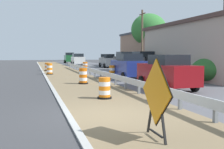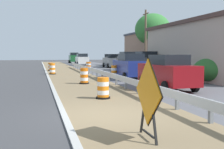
{
  "view_description": "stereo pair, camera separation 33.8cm",
  "coord_description": "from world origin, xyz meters",
  "views": [
    {
      "loc": [
        -2.4,
        -8.85,
        2.04
      ],
      "look_at": [
        1.93,
        6.1,
        0.86
      ],
      "focal_mm": 44.35,
      "sensor_mm": 36.0,
      "label": 1
    },
    {
      "loc": [
        -2.07,
        -8.94,
        2.04
      ],
      "look_at": [
        1.93,
        6.1,
        0.86
      ],
      "focal_mm": 44.35,
      "sensor_mm": 36.0,
      "label": 2
    }
  ],
  "objects": [
    {
      "name": "ground_plane",
      "position": [
        0.0,
        0.0,
        0.0
      ],
      "size": [
        160.0,
        160.0,
        0.0
      ],
      "primitive_type": "plane",
      "color": "#3D3D3F"
    },
    {
      "name": "median_dirt_strip",
      "position": [
        0.87,
        0.0,
        0.0
      ],
      "size": [
        4.15,
        120.0,
        0.01
      ],
      "primitive_type": "cube",
      "color": "#7F6B4C",
      "rests_on": "ground"
    },
    {
      "name": "curb_near_edge",
      "position": [
        -1.3,
        0.0,
        0.0
      ],
      "size": [
        0.2,
        120.0,
        0.11
      ],
      "primitive_type": "cube",
      "color": "#ADADA8",
      "rests_on": "ground"
    },
    {
      "name": "guardrail_median",
      "position": [
        2.71,
        3.12,
        0.52
      ],
      "size": [
        0.18,
        57.0,
        0.71
      ],
      "color": "silver",
      "rests_on": "ground"
    },
    {
      "name": "warning_sign_diamond",
      "position": [
        0.43,
        -2.86,
        1.06
      ],
      "size": [
        0.08,
        1.68,
        1.98
      ],
      "rotation": [
        0.0,
        0.0,
        3.12
      ],
      "color": "black",
      "rests_on": "ground"
    },
    {
      "name": "traffic_barrel_nearest",
      "position": [
        0.73,
        3.17,
        0.43
      ],
      "size": [
        0.65,
        0.65,
        0.97
      ],
      "color": "orange",
      "rests_on": "ground"
    },
    {
      "name": "traffic_barrel_close",
      "position": [
        0.88,
        9.48,
        0.48
      ],
      "size": [
        0.65,
        0.65,
        1.06
      ],
      "color": "orange",
      "rests_on": "ground"
    },
    {
      "name": "traffic_barrel_mid",
      "position": [
        4.04,
        13.32,
        0.47
      ],
      "size": [
        0.64,
        0.64,
        1.05
      ],
      "color": "orange",
      "rests_on": "ground"
    },
    {
      "name": "traffic_barrel_far",
      "position": [
        -0.78,
        18.69,
        0.49
      ],
      "size": [
        0.68,
        0.68,
        1.09
      ],
      "color": "orange",
      "rests_on": "ground"
    },
    {
      "name": "traffic_barrel_farther",
      "position": [
        3.92,
        25.04,
        0.44
      ],
      "size": [
        0.74,
        0.74,
        0.99
      ],
      "color": "orange",
      "rests_on": "ground"
    },
    {
      "name": "traffic_barrel_farthest",
      "position": [
        -0.73,
        24.31,
        0.43
      ],
      "size": [
        0.64,
        0.64,
        0.95
      ],
      "color": "orange",
      "rests_on": "ground"
    },
    {
      "name": "car_lead_near_lane",
      "position": [
        5.23,
        50.18,
        1.11
      ],
      "size": [
        2.13,
        4.43,
        2.23
      ],
      "rotation": [
        0.0,
        0.0,
        1.55
      ],
      "color": "#195128",
      "rests_on": "ground"
    },
    {
      "name": "car_trailing_near_lane",
      "position": [
        8.35,
        16.82,
        1.12
      ],
      "size": [
        2.02,
        4.73,
        2.24
      ],
      "rotation": [
        0.0,
        0.0,
        -1.58
      ],
      "color": "black",
      "rests_on": "ground"
    },
    {
      "name": "car_lead_far_lane",
      "position": [
        5.04,
        5.53,
        0.99
      ],
      "size": [
        2.02,
        4.73,
        1.97
      ],
      "rotation": [
        0.0,
        0.0,
        1.59
      ],
      "color": "maroon",
      "rests_on": "ground"
    },
    {
      "name": "car_mid_far_lane",
      "position": [
        8.24,
        30.14,
        0.98
      ],
      "size": [
        2.0,
        4.28,
        1.96
      ],
      "rotation": [
        0.0,
        0.0,
        -1.58
      ],
      "color": "#4C5156",
      "rests_on": "ground"
    },
    {
      "name": "car_trailing_far_lane",
      "position": [
        5.08,
        12.22,
        1.02
      ],
      "size": [
        2.04,
        4.54,
        2.04
      ],
      "rotation": [
        0.0,
        0.0,
        1.56
      ],
      "color": "navy",
      "rests_on": "ground"
    },
    {
      "name": "car_distant_a",
      "position": [
        8.3,
        22.48,
        1.12
      ],
      "size": [
        2.06,
        4.85,
        2.25
      ],
      "rotation": [
        0.0,
        0.0,
        -1.6
      ],
      "color": "black",
      "rests_on": "ground"
    },
    {
      "name": "car_distant_b",
      "position": [
        5.33,
        39.48,
        1.01
      ],
      "size": [
        2.19,
        4.73,
        2.02
      ],
      "rotation": [
        0.0,
        0.0,
        1.55
      ],
      "color": "silver",
      "rests_on": "ground"
    },
    {
      "name": "roadside_shop_near",
      "position": [
        13.35,
        11.81,
        2.36
      ],
      "size": [
        8.85,
        13.69,
        4.7
      ],
      "color": "#AD9E8E",
      "rests_on": "ground"
    },
    {
      "name": "roadside_shop_far",
      "position": [
        15.62,
        31.43,
        2.69
      ],
      "size": [
        6.4,
        12.63,
        5.35
      ],
      "color": "#93705B",
      "rests_on": "ground"
    },
    {
      "name": "utility_pole_mid",
      "position": [
        10.82,
        23.37,
        3.86
      ],
      "size": [
        0.24,
        1.8,
        7.42
      ],
      "color": "brown",
      "rests_on": "ground"
    },
    {
      "name": "bush_roadside",
      "position": [
        9.87,
        7.8,
        0.9
      ],
      "size": [
        3.14,
        3.14,
        1.81
      ],
      "primitive_type": "ellipsoid",
      "color": "#286028",
      "rests_on": "ground"
    },
    {
      "name": "tree_roadside",
      "position": [
        13.92,
        28.41,
        5.47
      ],
      "size": [
        5.1,
        5.1,
        7.78
      ],
      "color": "brown",
      "rests_on": "ground"
    }
  ]
}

